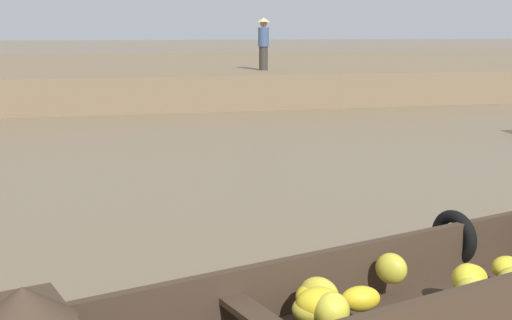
# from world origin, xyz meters

# --- Properties ---
(ground_plane) EXTENTS (300.00, 300.00, 0.00)m
(ground_plane) POSITION_xyz_m (0.00, 10.00, 0.00)
(ground_plane) COLOR #726047
(riverbank_strip) EXTENTS (160.00, 20.00, 1.03)m
(riverbank_strip) POSITION_xyz_m (0.00, 29.66, 0.51)
(riverbank_strip) COLOR #756047
(riverbank_strip) RESTS_ON ground
(banana_boat) EXTENTS (5.59, 2.68, 0.95)m
(banana_boat) POSITION_xyz_m (1.32, 5.41, 0.32)
(banana_boat) COLOR #3D2D21
(banana_boat) RESTS_ON ground
(vendor_person) EXTENTS (0.44, 0.44, 1.66)m
(vendor_person) POSITION_xyz_m (4.73, 22.01, 1.95)
(vendor_person) COLOR #332D28
(vendor_person) RESTS_ON riverbank_strip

